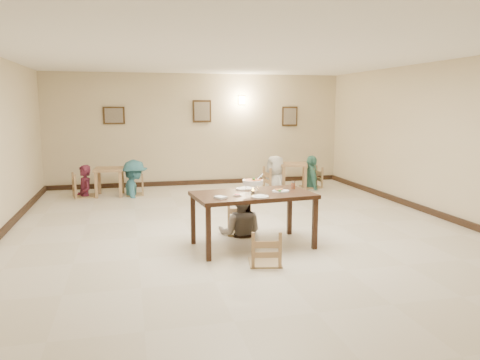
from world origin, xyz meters
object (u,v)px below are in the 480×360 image
object	(u,v)px
bg_chair_rl	(275,168)
bg_chair_rr	(312,168)
drink_glass	(293,185)
bg_chair_ll	(84,174)
bg_diner_c	(276,156)
bg_chair_lr	(134,177)
chair_near	(265,231)
bg_diner_b	(133,160)
curry_warmer	(253,182)
bg_diner_d	(312,156)
chair_far	(240,206)
bg_table_left	(109,174)
bg_table_right	(294,168)
bg_diner_a	(83,165)
main_diner	(240,188)
main_table	(253,198)

from	to	relation	value
bg_chair_rl	bg_chair_rr	xyz separation A→B (m)	(1.02, 0.05, -0.03)
drink_glass	bg_chair_ll	bearing A→B (deg)	127.99
bg_diner_c	bg_chair_ll	bearing A→B (deg)	-100.95
bg_chair_lr	bg_chair_rr	bearing A→B (deg)	90.72
chair_near	bg_diner_b	xyz separation A→B (m)	(-1.67, 5.53, 0.40)
curry_warmer	bg_diner_b	size ratio (longest dim) A/B	0.20
bg_diner_c	bg_diner_d	bearing A→B (deg)	82.92
curry_warmer	bg_diner_b	world-z (taller)	bg_diner_b
chair_far	bg_chair_ll	world-z (taller)	bg_chair_ll
bg_chair_rr	bg_diner_b	size ratio (longest dim) A/B	0.60
curry_warmer	chair_far	bearing A→B (deg)	90.94
bg_table_left	bg_table_right	world-z (taller)	bg_table_left
chair_near	bg_diner_c	distance (m)	5.83
bg_diner_a	bg_diner_c	xyz separation A→B (m)	(4.73, -0.08, 0.11)
main_diner	bg_table_left	size ratio (longest dim) A/B	2.20
curry_warmer	bg_chair_rr	world-z (taller)	curry_warmer
chair_far	bg_chair_lr	bearing A→B (deg)	122.09
bg_table_left	bg_chair_ll	world-z (taller)	bg_chair_ll
bg_diner_c	bg_diner_d	world-z (taller)	bg_diner_c
curry_warmer	bg_chair_rr	size ratio (longest dim) A/B	0.34
chair_far	bg_table_right	xyz separation A→B (m)	(2.38, 3.88, 0.07)
bg_chair_rr	bg_diner_d	bearing A→B (deg)	179.91
bg_chair_rl	bg_chair_rr	distance (m)	1.02
main_diner	chair_near	bearing A→B (deg)	108.41
bg_chair_ll	bg_chair_rr	xyz separation A→B (m)	(5.75, -0.02, -0.03)
curry_warmer	bg_table_left	world-z (taller)	curry_warmer
bg_table_left	bg_diner_a	xyz separation A→B (m)	(-0.58, -0.01, 0.22)
drink_glass	bg_table_right	world-z (taller)	drink_glass
bg_chair_lr	bg_chair_rl	size ratio (longest dim) A/B	0.83
curry_warmer	drink_glass	world-z (taller)	curry_warmer
bg_table_right	bg_diner_a	bearing A→B (deg)	179.07
main_table	bg_diner_d	distance (m)	5.54
main_diner	bg_table_right	world-z (taller)	main_diner
chair_near	bg_chair_rl	distance (m)	5.82
chair_far	bg_chair_rl	xyz separation A→B (m)	(1.87, 3.88, 0.08)
main_table	bg_chair_rr	xyz separation A→B (m)	(2.88, 4.73, -0.24)
chair_far	bg_table_right	size ratio (longest dim) A/B	1.11
chair_near	bg_diner_d	size ratio (longest dim) A/B	0.55
bg_table_right	drink_glass	bearing A→B (deg)	-110.26
main_table	bg_chair_ll	world-z (taller)	bg_chair_ll
main_table	chair_far	size ratio (longest dim) A/B	2.00
drink_glass	bg_diner_c	distance (m)	4.65
bg_table_right	curry_warmer	bearing A→B (deg)	-116.93
chair_near	drink_glass	xyz separation A→B (m)	(0.75, 0.99, 0.44)
chair_near	bg_diner_a	size ratio (longest dim) A/B	0.61
bg_chair_lr	bg_diner_c	world-z (taller)	bg_diner_c
chair_near	bg_table_left	bearing A→B (deg)	-57.29
bg_chair_lr	bg_diner_c	xyz separation A→B (m)	(3.57, -0.03, 0.42)
chair_near	main_diner	world-z (taller)	main_diner
drink_glass	bg_diner_c	world-z (taller)	bg_diner_c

